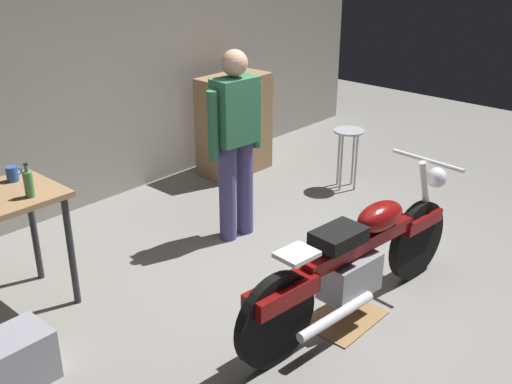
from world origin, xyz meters
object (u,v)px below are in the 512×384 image
Objects in this scene: motorcycle at (357,259)px; wooden_dresser at (234,125)px; storage_bin at (14,360)px; bottle at (29,183)px; shop_stool at (348,143)px; person_standing at (235,138)px; mug_blue_enamel at (13,174)px.

motorcycle is 2.98m from wooden_dresser.
bottle is (0.54, 0.57, 0.83)m from storage_bin.
motorcycle reaches higher than shop_stool.
bottle is (-1.78, 0.20, 0.07)m from person_standing.
storage_bin is (-3.91, -0.27, -0.33)m from shop_stool.
person_standing is (0.33, 1.48, 0.48)m from motorcycle.
shop_stool is 1.45× the size of storage_bin.
person_standing is at bearing 8.96° from storage_bin.
wooden_dresser is 4.56× the size of bottle.
bottle is at bearing -0.86° from person_standing.
mug_blue_enamel is at bearing 129.31° from motorcycle.
bottle reaches higher than mug_blue_enamel.
person_standing is 2.61× the size of shop_stool.
shop_stool is 1.30m from wooden_dresser.
storage_bin is at bearing -156.79° from wooden_dresser.
wooden_dresser is (1.46, 2.60, 0.10)m from motorcycle.
mug_blue_enamel is at bearing -12.23° from person_standing.
mug_blue_enamel is at bearing 79.82° from bottle.
shop_stool is (1.59, -0.10, -0.43)m from person_standing.
motorcycle is 2.51m from mug_blue_enamel.
storage_bin is at bearing -176.11° from shop_stool.
motorcycle is 3.42× the size of shop_stool.
motorcycle is 1.31× the size of person_standing.
motorcycle is 18.42× the size of mug_blue_enamel.
bottle is at bearing 135.77° from motorcycle.
motorcycle is 1.99× the size of wooden_dresser.
mug_blue_enamel is at bearing 56.53° from storage_bin.
mug_blue_enamel is (-2.85, -0.56, 0.40)m from wooden_dresser.
person_standing reaches higher than wooden_dresser.
shop_stool is at bearing -178.00° from person_standing.
motorcycle is at bearing -29.14° from storage_bin.
person_standing is 1.65m from shop_stool.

